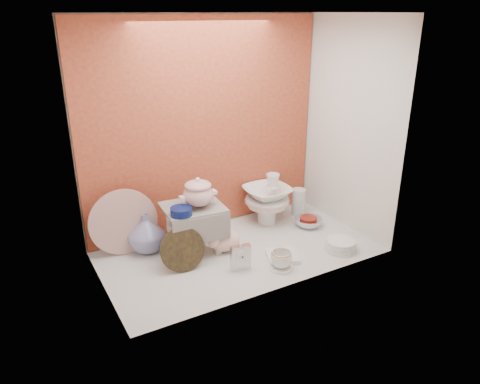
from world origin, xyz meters
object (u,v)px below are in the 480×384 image
object	(u,v)px
crystal_bowl	(308,222)
gold_rim_teacup	(281,259)
soup_tureen	(198,192)
mantel_clock	(241,256)
porcelain_tower	(267,199)
plush_pig	(225,240)
dinner_plate_stack	(341,245)
floral_platter	(124,222)
blue_white_vase	(146,233)
step_stool	(194,229)

from	to	relation	value
crystal_bowl	gold_rim_teacup	bearing A→B (deg)	-142.49
soup_tureen	mantel_clock	xyz separation A→B (m)	(0.12, -0.34, -0.33)
mantel_clock	crystal_bowl	world-z (taller)	mantel_clock
gold_rim_teacup	porcelain_tower	distance (m)	0.69
soup_tureen	plush_pig	bearing A→B (deg)	-30.63
porcelain_tower	dinner_plate_stack	bearing A→B (deg)	-72.15
floral_platter	porcelain_tower	bearing A→B (deg)	-3.40
blue_white_vase	soup_tureen	bearing A→B (deg)	-30.59
soup_tureen	dinner_plate_stack	distance (m)	1.03
blue_white_vase	plush_pig	world-z (taller)	blue_white_vase
crystal_bowl	porcelain_tower	world-z (taller)	porcelain_tower
step_stool	crystal_bowl	size ratio (longest dim) A/B	1.83
soup_tureen	crystal_bowl	xyz separation A→B (m)	(0.87, -0.06, -0.39)
mantel_clock	step_stool	bearing A→B (deg)	121.91
soup_tureen	porcelain_tower	world-z (taller)	soup_tureen
step_stool	plush_pig	world-z (taller)	step_stool
soup_tureen	porcelain_tower	xyz separation A→B (m)	(0.63, 0.16, -0.23)
blue_white_vase	porcelain_tower	size ratio (longest dim) A/B	0.68
soup_tureen	blue_white_vase	size ratio (longest dim) A/B	0.92
blue_white_vase	gold_rim_teacup	distance (m)	0.92
blue_white_vase	gold_rim_teacup	bearing A→B (deg)	-44.16
mantel_clock	plush_pig	xyz separation A→B (m)	(0.03, 0.25, -0.01)
step_stool	blue_white_vase	xyz separation A→B (m)	(-0.28, 0.16, -0.03)
floral_platter	gold_rim_teacup	world-z (taller)	floral_platter
step_stool	dinner_plate_stack	bearing A→B (deg)	-24.74
gold_rim_teacup	crystal_bowl	xyz separation A→B (m)	(0.52, 0.40, -0.03)
blue_white_vase	mantel_clock	xyz separation A→B (m)	(0.43, -0.52, -0.04)
gold_rim_teacup	soup_tureen	bearing A→B (deg)	127.45
soup_tureen	porcelain_tower	bearing A→B (deg)	13.83
crystal_bowl	porcelain_tower	xyz separation A→B (m)	(-0.24, 0.21, 0.16)
mantel_clock	gold_rim_teacup	world-z (taller)	mantel_clock
porcelain_tower	blue_white_vase	bearing A→B (deg)	178.41
step_stool	soup_tureen	bearing A→B (deg)	-33.99
gold_rim_teacup	plush_pig	bearing A→B (deg)	118.67
floral_platter	blue_white_vase	bearing A→B (deg)	-15.70
soup_tureen	floral_platter	distance (m)	0.53
soup_tureen	floral_platter	size ratio (longest dim) A/B	0.54
floral_platter	porcelain_tower	world-z (taller)	floral_platter
step_stool	blue_white_vase	bearing A→B (deg)	155.07
blue_white_vase	gold_rim_teacup	xyz separation A→B (m)	(0.66, -0.64, -0.07)
step_stool	mantel_clock	xyz separation A→B (m)	(0.15, -0.36, -0.07)
porcelain_tower	crystal_bowl	bearing A→B (deg)	-42.16
plush_pig	floral_platter	bearing A→B (deg)	169.22
dinner_plate_stack	blue_white_vase	bearing A→B (deg)	150.54
step_stool	porcelain_tower	size ratio (longest dim) A/B	0.99
floral_platter	crystal_bowl	xyz separation A→B (m)	(1.31, -0.28, -0.19)
plush_pig	gold_rim_teacup	world-z (taller)	plush_pig
floral_platter	crystal_bowl	size ratio (longest dim) A/B	2.14
gold_rim_teacup	crystal_bowl	size ratio (longest dim) A/B	0.63
floral_platter	soup_tureen	bearing A→B (deg)	-26.41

